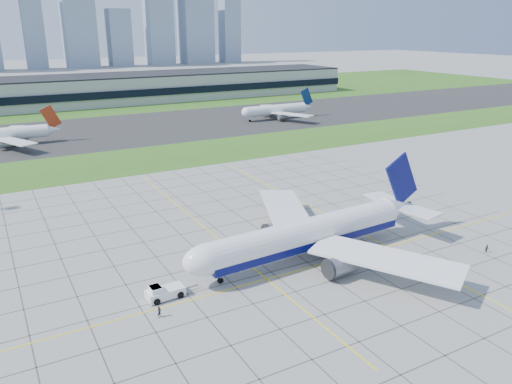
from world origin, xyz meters
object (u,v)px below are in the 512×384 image
airliner (309,234)px  distant_jet_2 (277,110)px  pushback_tug (163,292)px  distant_jet_1 (7,134)px  crew_far (487,249)px  crew_near (159,312)px

airliner → distant_jet_2: size_ratio=1.31×
pushback_tug → distant_jet_1: distant_jet_1 is taller
crew_far → pushback_tug: bearing=-173.0°
distant_jet_1 → pushback_tug: bearing=-84.2°
pushback_tug → distant_jet_1: bearing=92.5°
crew_near → distant_jet_1: distant_jet_1 is taller
pushback_tug → crew_near: (-2.41, -5.04, -0.19)m
pushback_tug → distant_jet_2: distant_jet_2 is taller
airliner → distant_jet_2: airliner is taller
crew_far → distant_jet_2: distant_jet_2 is taller
distant_jet_2 → crew_near: bearing=-127.3°
airliner → crew_near: airliner is taller
crew_near → distant_jet_1: (-11.18, 138.46, 3.57)m
pushback_tug → distant_jet_1: size_ratio=0.21×
crew_near → distant_jet_2: distant_jet_2 is taller
crew_far → distant_jet_2: (42.71, 148.03, 3.69)m
distant_jet_2 → pushback_tug: bearing=-127.7°
airliner → distant_jet_1: 139.00m
crew_near → crew_far: 63.77m
airliner → distant_jet_1: airliner is taller
crew_near → crew_far: size_ratio=1.15×
distant_jet_1 → distant_jet_2: same height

